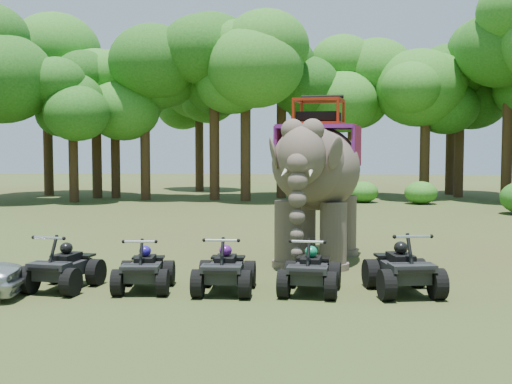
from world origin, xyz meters
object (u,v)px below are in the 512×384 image
(atv_2, at_px, (225,263))
(atv_3, at_px, (310,265))
(elephant, at_px, (318,178))
(atv_0, at_px, (63,261))
(atv_4, at_px, (403,262))
(atv_1, at_px, (144,263))

(atv_2, distance_m, atv_3, 1.78)
(elephant, height_order, atv_0, elephant)
(atv_0, bearing_deg, atv_4, 10.83)
(atv_3, bearing_deg, elephant, 93.62)
(atv_0, xyz_separation_m, atv_3, (5.23, 0.02, -0.01))
(atv_4, bearing_deg, elephant, 104.65)
(elephant, height_order, atv_1, elephant)
(atv_1, relative_size, atv_3, 0.97)
(elephant, relative_size, atv_0, 3.19)
(atv_2, height_order, atv_3, atv_2)
(elephant, bearing_deg, atv_3, -82.77)
(atv_1, height_order, atv_3, atv_3)
(atv_0, distance_m, atv_3, 5.23)
(atv_3, relative_size, atv_4, 0.91)
(elephant, relative_size, atv_3, 3.26)
(atv_2, relative_size, atv_3, 1.01)
(atv_1, bearing_deg, atv_3, -4.43)
(atv_1, distance_m, atv_4, 5.40)
(atv_1, distance_m, atv_2, 1.71)
(elephant, xyz_separation_m, atv_2, (-2.03, -3.84, -1.59))
(elephant, relative_size, atv_4, 2.97)
(atv_0, bearing_deg, elephant, 44.77)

